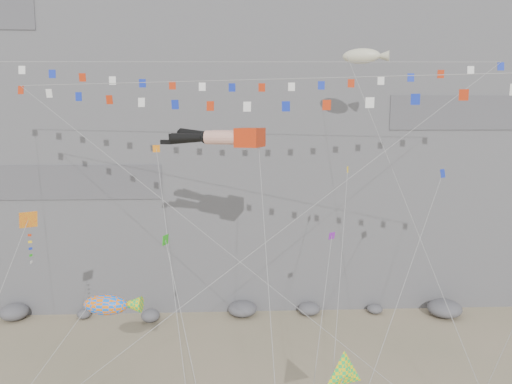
# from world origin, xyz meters

# --- Properties ---
(cliff) EXTENTS (80.00, 28.00, 50.00)m
(cliff) POSITION_xyz_m (0.00, 32.00, 25.00)
(cliff) COLOR slate
(cliff) RESTS_ON ground
(talus_boulders) EXTENTS (60.00, 3.00, 1.20)m
(talus_boulders) POSITION_xyz_m (0.00, 17.00, 0.60)
(talus_boulders) COLOR #59595E
(talus_boulders) RESTS_ON ground
(legs_kite) EXTENTS (6.79, 16.32, 21.18)m
(legs_kite) POSITION_xyz_m (-1.39, 6.01, 16.31)
(legs_kite) COLOR red
(legs_kite) RESTS_ON ground
(flag_banner_upper) EXTENTS (33.98, 12.45, 28.25)m
(flag_banner_upper) POSITION_xyz_m (0.20, 8.53, 21.20)
(flag_banner_upper) COLOR red
(flag_banner_upper) RESTS_ON ground
(flag_banner_lower) EXTENTS (31.56, 12.17, 22.56)m
(flag_banner_lower) POSITION_xyz_m (1.13, 2.40, 19.60)
(flag_banner_lower) COLOR red
(flag_banner_lower) RESTS_ON ground
(harlequin_kite) EXTENTS (3.87, 8.60, 14.27)m
(harlequin_kite) POSITION_xyz_m (-12.30, 2.51, 11.82)
(harlequin_kite) COLOR red
(harlequin_kite) RESTS_ON ground
(fish_windsock) EXTENTS (8.12, 5.50, 10.48)m
(fish_windsock) POSITION_xyz_m (-7.96, 1.57, 7.12)
(fish_windsock) COLOR orange
(fish_windsock) RESTS_ON ground
(delta_kite) EXTENTS (4.88, 4.40, 7.80)m
(delta_kite) POSITION_xyz_m (4.39, -4.04, 5.67)
(delta_kite) COLOR yellow
(delta_kite) RESTS_ON ground
(blimp_windsock) EXTENTS (7.02, 14.73, 26.21)m
(blimp_windsock) POSITION_xyz_m (8.69, 11.51, 21.96)
(blimp_windsock) COLOR beige
(blimp_windsock) RESTS_ON ground
(small_kite_a) EXTENTS (4.20, 14.30, 21.00)m
(small_kite_a) POSITION_xyz_m (-5.69, 7.13, 15.13)
(small_kite_a) COLOR orange
(small_kite_a) RESTS_ON ground
(small_kite_b) EXTENTS (3.96, 11.12, 14.88)m
(small_kite_b) POSITION_xyz_m (5.51, 5.30, 9.81)
(small_kite_b) COLOR purple
(small_kite_b) RESTS_ON ground
(small_kite_c) EXTENTS (3.94, 7.91, 13.61)m
(small_kite_c) POSITION_xyz_m (-4.34, 0.46, 10.95)
(small_kite_c) COLOR green
(small_kite_c) RESTS_ON ground
(small_kite_d) EXTENTS (4.61, 15.05, 20.59)m
(small_kite_d) POSITION_xyz_m (6.88, 7.27, 13.61)
(small_kite_d) COLOR yellow
(small_kite_d) RESTS_ON ground
(small_kite_e) EXTENTS (9.41, 10.47, 19.22)m
(small_kite_e) POSITION_xyz_m (12.18, 4.62, 13.86)
(small_kite_e) COLOR #142BB4
(small_kite_e) RESTS_ON ground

